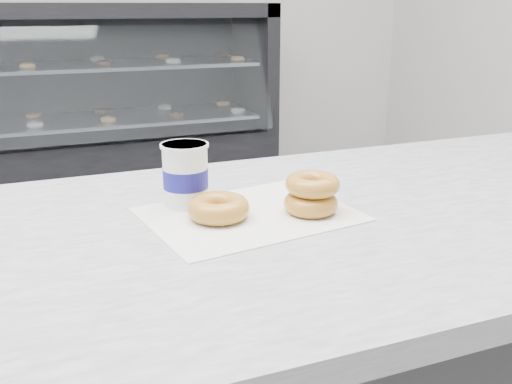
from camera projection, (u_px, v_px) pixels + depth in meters
The scene contains 5 objects.
display_case at pixel (72, 136), 3.43m from camera, with size 2.40×0.74×1.25m.
wax_paper at pixel (249, 214), 0.97m from camera, with size 0.34×0.26×0.00m, color white.
donut_single at pixel (219, 208), 0.94m from camera, with size 0.10×0.10×0.04m, color #C68536.
donut_stack at pixel (312, 194), 0.97m from camera, with size 0.11×0.11×0.06m.
coffee_cup at pixel (185, 174), 1.00m from camera, with size 0.08×0.08×0.11m.
Camera 1 is at (-0.21, -1.41, 1.24)m, focal length 40.00 mm.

